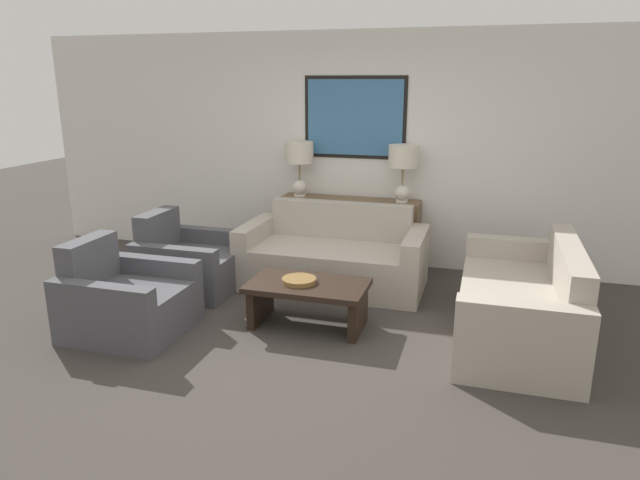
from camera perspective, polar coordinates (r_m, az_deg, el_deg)
name	(u,v)px	position (r m, az deg, el deg)	size (l,w,h in m)	color
ground_plane	(285,345)	(4.80, -3.47, -10.44)	(20.00, 20.00, 0.00)	#3D3833
back_wall	(355,150)	(6.70, 3.55, 9.00)	(8.05, 0.12, 2.65)	silver
console_table	(349,233)	(6.63, 2.91, 0.74)	(1.61, 0.36, 0.80)	brown
table_lamp_left	(299,158)	(6.63, -2.08, 8.18)	(0.33, 0.33, 0.63)	silver
table_lamp_right	(403,162)	(6.35, 8.32, 7.70)	(0.33, 0.33, 0.63)	silver
couch_by_back_wall	(333,259)	(6.02, 1.35, -1.89)	(1.90, 0.92, 0.83)	#ADA393
couch_by_side	(522,305)	(5.09, 19.53, -6.19)	(0.92, 1.90, 0.83)	#ADA393
coffee_table	(308,295)	(5.03, -1.21, -5.52)	(1.04, 0.61, 0.41)	black
decorative_bowl	(299,280)	(4.99, -2.10, -4.05)	(0.30, 0.30, 0.04)	olive
armchair_near_back_wall	(189,264)	(6.07, -12.98, -2.34)	(0.94, 0.89, 0.81)	#4C4C51
armchair_near_camera	(126,301)	(5.21, -18.81, -5.84)	(0.94, 0.89, 0.81)	#4C4C51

